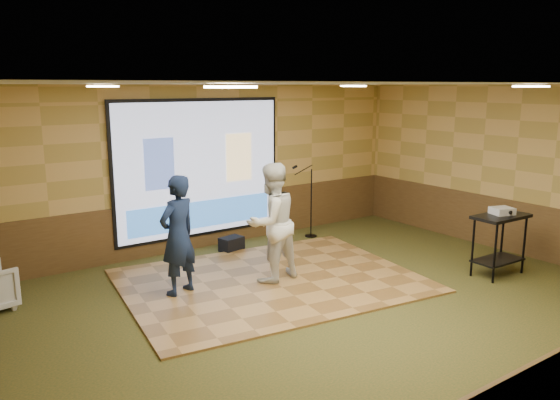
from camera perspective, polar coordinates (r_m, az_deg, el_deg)
ground at (r=7.65m, az=4.03°, el=-11.07°), size 9.00×9.00×0.00m
room_shell at (r=7.10m, az=4.28°, el=4.68°), size 9.04×7.04×3.02m
wainscot_back at (r=10.29m, az=-8.25°, el=-2.33°), size 9.00×0.04×0.95m
wainscot_right at (r=10.78m, az=22.90°, el=-2.52°), size 0.04×7.00×0.95m
projector_screen at (r=10.06m, az=-8.31°, el=3.15°), size 3.32×0.06×2.52m
downlight_nw at (r=7.59m, az=-18.05°, el=11.23°), size 0.32×0.32×0.02m
downlight_ne at (r=9.85m, az=7.68°, el=11.72°), size 0.32×0.32×0.02m
downlight_sw at (r=4.55m, az=-5.21°, el=11.69°), size 0.32×0.32×0.02m
downlight_se at (r=7.76m, az=24.75°, el=10.73°), size 0.32×0.32×0.02m
dance_floor at (r=8.55m, az=-0.95°, el=-8.41°), size 4.81×3.90×0.03m
player_left at (r=7.89m, az=-10.62°, el=-3.64°), size 0.73×0.60×1.73m
player_right at (r=8.28m, az=-0.90°, el=-2.37°), size 0.96×0.79×1.82m
av_table at (r=9.32m, az=21.98°, el=-3.20°), size 0.94×0.49×0.99m
projector at (r=9.31m, az=22.19°, el=-1.05°), size 0.39×0.35×0.11m
mic_stand at (r=10.88m, az=3.04°, el=-1.35°), size 0.58×0.24×1.48m
duffel_bag at (r=10.08m, az=-5.09°, el=-4.60°), size 0.47×0.36×0.26m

